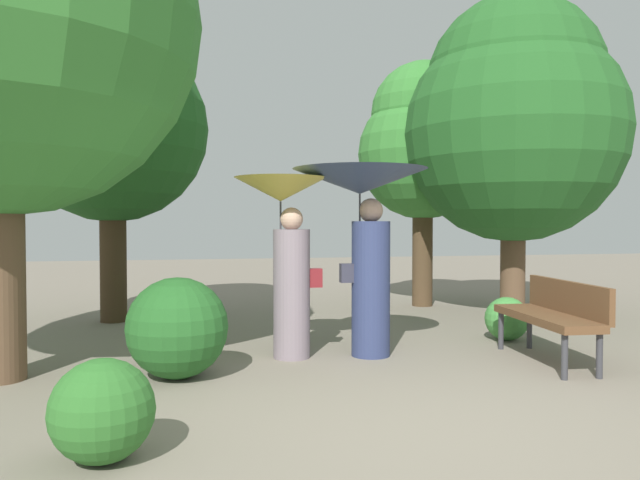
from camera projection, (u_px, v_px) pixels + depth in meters
ground_plane at (409, 426)px, 4.20m from camera, size 40.00×40.00×0.00m
person_left at (286, 237)px, 6.31m from camera, size 0.97×0.97×1.90m
person_right at (363, 215)px, 6.38m from camera, size 1.44×1.44×2.00m
park_bench at (553, 312)px, 6.13m from camera, size 0.62×1.54×0.83m
tree_near_left at (112, 111)px, 8.59m from camera, size 2.72×2.72×4.63m
tree_near_right at (514, 117)px, 9.15m from camera, size 3.32×3.32×4.87m
tree_mid_right at (423, 142)px, 10.25m from camera, size 2.21×2.21×4.18m
bush_path_left at (507, 319)px, 7.28m from camera, size 0.53×0.53×0.53m
bush_path_right at (102, 411)px, 3.56m from camera, size 0.62×0.62×0.62m
bush_behind_bench at (177, 328)px, 5.49m from camera, size 0.93×0.93×0.93m
bush_far_side at (163, 309)px, 8.15m from camera, size 0.50×0.50×0.50m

